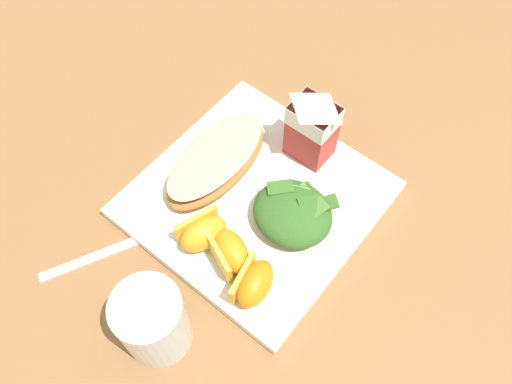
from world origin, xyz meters
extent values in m
plane|color=olive|center=(0.00, 0.00, 0.00)|extent=(3.00, 3.00, 0.00)
cube|color=white|center=(0.00, 0.00, 0.01)|extent=(0.28, 0.28, 0.02)
ellipsoid|color=#A87038|center=(-0.07, 0.00, 0.03)|extent=(0.08, 0.17, 0.03)
ellipsoid|color=#B22D19|center=(-0.07, 0.00, 0.04)|extent=(0.07, 0.16, 0.01)
ellipsoid|color=#EAD184|center=(-0.07, 0.00, 0.05)|extent=(0.08, 0.16, 0.01)
ellipsoid|color=#336023|center=(0.06, 0.00, 0.04)|extent=(0.10, 0.09, 0.04)
cube|color=#5B8E3D|center=(0.05, 0.02, 0.04)|extent=(0.03, 0.03, 0.01)
cube|color=#5B8E3D|center=(0.05, 0.02, 0.05)|extent=(0.04, 0.03, 0.01)
cube|color=#336023|center=(0.07, 0.02, 0.05)|extent=(0.03, 0.04, 0.02)
cube|color=#5B8E3D|center=(0.08, 0.01, 0.05)|extent=(0.03, 0.04, 0.02)
cube|color=#3D7028|center=(0.08, 0.03, 0.05)|extent=(0.04, 0.04, 0.02)
cube|color=#336023|center=(0.05, 0.03, 0.04)|extent=(0.03, 0.04, 0.01)
cube|color=#3D7028|center=(0.03, 0.01, 0.05)|extent=(0.04, 0.04, 0.01)
cube|color=#B7332D|center=(0.01, 0.10, 0.06)|extent=(0.06, 0.04, 0.09)
cube|color=white|center=(0.01, 0.10, 0.09)|extent=(0.06, 0.04, 0.03)
pyramid|color=white|center=(0.01, 0.10, 0.12)|extent=(0.06, 0.04, 0.02)
ellipsoid|color=orange|center=(-0.01, -0.09, 0.04)|extent=(0.05, 0.07, 0.04)
cube|color=gold|center=(-0.02, -0.08, 0.04)|extent=(0.02, 0.06, 0.03)
ellipsoid|color=orange|center=(0.03, -0.08, 0.04)|extent=(0.07, 0.06, 0.04)
cube|color=gold|center=(0.03, -0.10, 0.04)|extent=(0.06, 0.03, 0.03)
ellipsoid|color=orange|center=(0.08, -0.10, 0.04)|extent=(0.05, 0.07, 0.04)
cube|color=gold|center=(0.06, -0.10, 0.04)|extent=(0.02, 0.06, 0.03)
cube|color=silver|center=(-0.10, -0.17, 0.00)|extent=(0.09, 0.16, 0.01)
cube|color=silver|center=(-0.06, -0.10, 0.00)|extent=(0.04, 0.04, 0.01)
cylinder|color=silver|center=(0.03, -0.20, 0.05)|extent=(0.07, 0.07, 0.10)
camera|label=1|loc=(0.21, -0.26, 0.60)|focal=36.82mm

